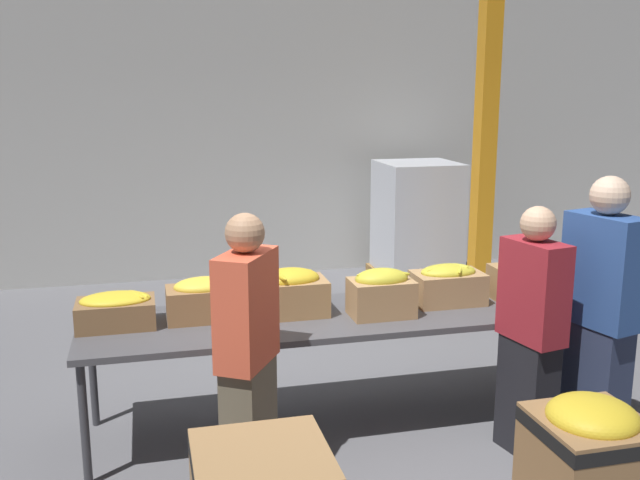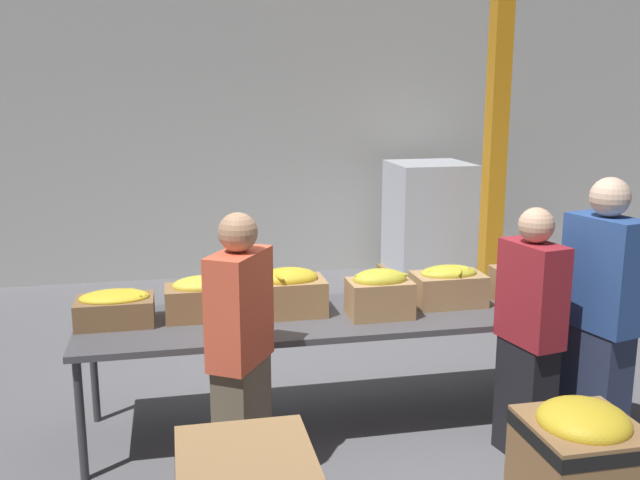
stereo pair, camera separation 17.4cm
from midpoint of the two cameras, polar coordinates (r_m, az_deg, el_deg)
name	(u,v)px [view 2 (the right image)]	position (r m, az deg, el deg)	size (l,w,h in m)	color
ground_plane	(332,424)	(4.95, 1.99, -14.52)	(30.00, 30.00, 0.00)	slate
wall_back	(255,106)	(8.38, -4.59, 10.66)	(16.00, 0.08, 4.00)	#B7B7B2
sorting_table	(332,320)	(4.67, 2.06, -6.45)	(3.22, 0.88, 0.78)	#4C4C51
banana_box_0	(115,307)	(4.58, -15.02, -5.19)	(0.47, 0.30, 0.22)	olive
banana_box_1	(203,297)	(4.58, -8.27, -4.54)	(0.47, 0.29, 0.27)	olive
banana_box_2	(288,291)	(4.61, -1.47, -4.12)	(0.47, 0.31, 0.31)	#A37A4C
banana_box_3	(380,293)	(4.58, 5.89, -4.22)	(0.40, 0.27, 0.31)	tan
banana_box_4	(448,285)	(4.90, 11.24, -3.57)	(0.47, 0.29, 0.28)	tan
banana_box_5	(530,280)	(5.10, 17.36, -3.07)	(0.47, 0.33, 0.31)	#A37A4C
volunteer_0	(599,321)	(4.61, 22.46, -6.05)	(0.34, 0.50, 1.72)	#2D3856
volunteer_1	(241,356)	(3.95, -5.08, -9.23)	(0.40, 0.47, 1.58)	#6B604C
volunteer_2	(529,336)	(4.48, 17.46, -7.38)	(0.29, 0.45, 1.55)	black
donation_bin_1	(579,475)	(3.80, 21.30, -17.13)	(0.51, 0.51, 0.78)	olive
support_pillar	(497,109)	(7.38, 14.67, 10.10)	(0.18, 0.18, 4.00)	orange
pallet_stack_0	(428,224)	(8.21, 9.25, 1.25)	(0.93, 0.93, 1.38)	olive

